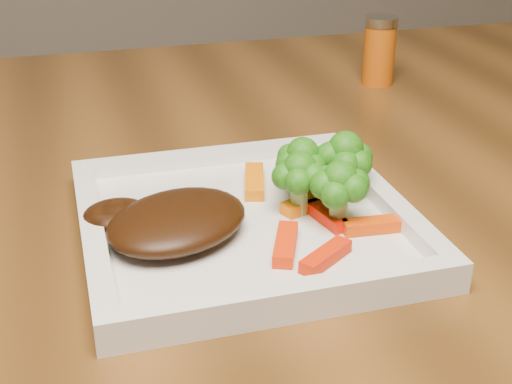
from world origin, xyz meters
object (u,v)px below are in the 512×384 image
object	(u,v)px
dining_table	(396,377)
spice_shaker	(379,51)
plate	(245,226)
steak	(177,221)

from	to	relation	value
dining_table	spice_shaker	xyz separation A→B (m)	(0.02, 0.17, 0.42)
dining_table	plate	xyz separation A→B (m)	(-0.27, -0.19, 0.38)
plate	steak	distance (m)	0.06
plate	steak	size ratio (longest dim) A/B	2.22
dining_table	steak	xyz separation A→B (m)	(-0.33, -0.20, 0.40)
dining_table	spice_shaker	world-z (taller)	spice_shaker
spice_shaker	dining_table	bearing A→B (deg)	-95.80
dining_table	spice_shaker	distance (m)	0.45
plate	spice_shaker	distance (m)	0.46
dining_table	spice_shaker	size ratio (longest dim) A/B	17.39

